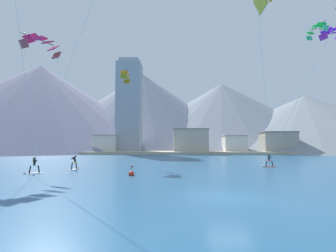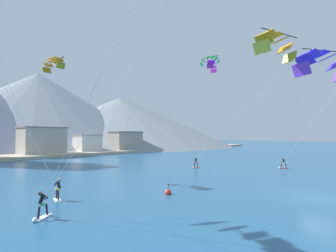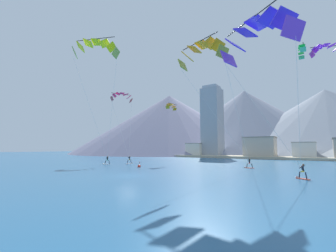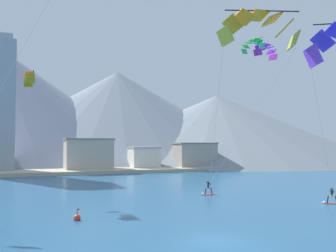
{
  "view_description": "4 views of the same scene",
  "coord_description": "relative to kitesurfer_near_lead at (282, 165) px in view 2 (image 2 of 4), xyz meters",
  "views": [
    {
      "loc": [
        -3.27,
        -15.1,
        3.1
      ],
      "look_at": [
        -3.7,
        19.94,
        5.32
      ],
      "focal_mm": 28.0,
      "sensor_mm": 36.0,
      "label": 1
    },
    {
      "loc": [
        -23.82,
        -5.5,
        5.12
      ],
      "look_at": [
        -0.41,
        15.85,
        6.19
      ],
      "focal_mm": 28.0,
      "sensor_mm": 36.0,
      "label": 2
    },
    {
      "loc": [
        19.61,
        -19.91,
        3.32
      ],
      "look_at": [
        -3.77,
        13.92,
        7.36
      ],
      "focal_mm": 24.0,
      "sensor_mm": 36.0,
      "label": 3
    },
    {
      "loc": [
        -11.34,
        -20.26,
        6.01
      ],
      "look_at": [
        1.38,
        11.7,
        7.6
      ],
      "focal_mm": 40.0,
      "sensor_mm": 36.0,
      "label": 4
    }
  ],
  "objects": [
    {
      "name": "ground_plane",
      "position": [
        -17.44,
        -8.58,
        -0.48
      ],
      "size": [
        400.0,
        400.0,
        0.0
      ],
      "primitive_type": "plane",
      "color": "#23567F"
    },
    {
      "name": "kitesurfer_near_lead",
      "position": [
        0.0,
        0.0,
        0.0
      ],
      "size": [
        1.65,
        1.34,
        1.7
      ],
      "color": "#E54C33",
      "rests_on": "ground"
    },
    {
      "name": "kitesurfer_near_trail",
      "position": [
        -8.35,
        10.25,
        0.0
      ],
      "size": [
        1.76,
        0.57,
        1.71
      ],
      "color": "#E54C33",
      "rests_on": "ground"
    },
    {
      "name": "kitesurfer_mid_center",
      "position": [
        -31.73,
        6.47,
        0.06
      ],
      "size": [
        0.87,
        1.78,
        1.79
      ],
      "color": "white",
      "rests_on": "ground"
    },
    {
      "name": "kitesurfer_far_left",
      "position": [
        -34.63,
        2.49,
        0.04
      ],
      "size": [
        1.67,
        1.3,
        1.74
      ],
      "color": "white",
      "rests_on": "ground"
    },
    {
      "name": "parafoil_kite_near_lead",
      "position": [
        -2.62,
        -5.99,
        14.15
      ],
      "size": [
        8.29,
        8.56,
        14.73
      ],
      "color": "purple"
    },
    {
      "name": "parafoil_kite_near_trail",
      "position": [
        -10.18,
        -2.79,
        15.35
      ],
      "size": [
        7.02,
        14.55,
        15.77
      ],
      "color": "#979D2B"
    },
    {
      "name": "parafoil_kite_distant_high_outer",
      "position": [
        0.11,
        13.05,
        18.85
      ],
      "size": [
        1.36,
        3.98,
        1.6
      ],
      "color": "#44C38E"
    },
    {
      "name": "parafoil_kite_distant_low_drift",
      "position": [
        -27.85,
        16.33,
        13.07
      ],
      "size": [
        1.15,
        3.82,
        1.45
      ],
      "color": "#A28918"
    },
    {
      "name": "parafoil_kite_distant_mid_solo",
      "position": [
        3.36,
        14.64,
        18.79
      ],
      "size": [
        4.67,
        2.94,
        1.87
      ],
      "color": "#B228AB"
    },
    {
      "name": "race_marker_buoy",
      "position": [
        -24.47,
        1.22,
        -0.32
      ],
      "size": [
        0.56,
        0.56,
        1.02
      ],
      "color": "red",
      "rests_on": "ground"
    },
    {
      "name": "shoreline_strip",
      "position": [
        -17.44,
        47.75,
        -0.13
      ],
      "size": [
        180.0,
        10.0,
        0.7
      ],
      "primitive_type": "cube",
      "color": "#BCAD8E",
      "rests_on": "ground"
    },
    {
      "name": "shore_building_harbour_front",
      "position": [
        -15.27,
        50.41,
        3.04
      ],
      "size": [
        9.95,
        6.54,
        7.03
      ],
      "color": "#B7AD9E",
      "rests_on": "ground"
    },
    {
      "name": "shore_building_promenade_mid",
      "position": [
        -2.68,
        51.36,
        2.12
      ],
      "size": [
        6.47,
        5.46,
        5.19
      ],
      "color": "silver",
      "rests_on": "ground"
    },
    {
      "name": "shore_building_quay_west",
      "position": [
        8.87,
        49.07,
        2.61
      ],
      "size": [
        9.33,
        5.74,
        6.15
      ],
      "color": "#A89E8E",
      "rests_on": "ground"
    },
    {
      "name": "mountain_peak_central_summit",
      "position": [
        35.96,
        87.43,
        10.98
      ],
      "size": [
        105.42,
        105.42,
        22.92
      ],
      "color": "gray",
      "rests_on": "ground"
    },
    {
      "name": "mountain_peak_east_shoulder",
      "position": [
        4.13,
        104.01,
        15.52
      ],
      "size": [
        109.2,
        109.2,
        32.0
      ],
      "color": "gray",
      "rests_on": "ground"
    }
  ]
}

